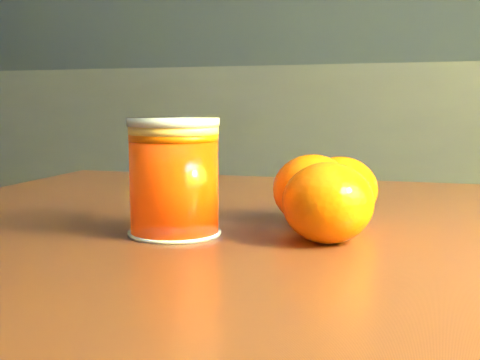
% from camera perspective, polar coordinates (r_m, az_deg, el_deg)
% --- Properties ---
extents(kitchen_counter, '(3.15, 0.60, 0.90)m').
position_cam_1_polar(kitchen_counter, '(2.07, 0.23, -3.24)').
color(kitchen_counter, '#56575C').
rests_on(kitchen_counter, ground).
extents(table, '(1.05, 0.81, 0.72)m').
position_cam_1_polar(table, '(0.57, 13.58, -13.56)').
color(table, brown).
rests_on(table, ground).
extents(juice_glass, '(0.07, 0.07, 0.09)m').
position_cam_1_polar(juice_glass, '(0.52, -5.65, 0.21)').
color(juice_glass, '#F93804').
rests_on(juice_glass, table).
extents(orange_front, '(0.07, 0.07, 0.06)m').
position_cam_1_polar(orange_front, '(0.57, 6.24, -0.83)').
color(orange_front, '#FF6805').
rests_on(orange_front, table).
extents(orange_back, '(0.08, 0.08, 0.06)m').
position_cam_1_polar(orange_back, '(0.58, 8.53, -0.81)').
color(orange_back, '#FF6805').
rests_on(orange_back, table).
extents(orange_extra, '(0.07, 0.07, 0.06)m').
position_cam_1_polar(orange_extra, '(0.50, 7.50, -1.94)').
color(orange_extra, '#FF6805').
rests_on(orange_extra, table).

